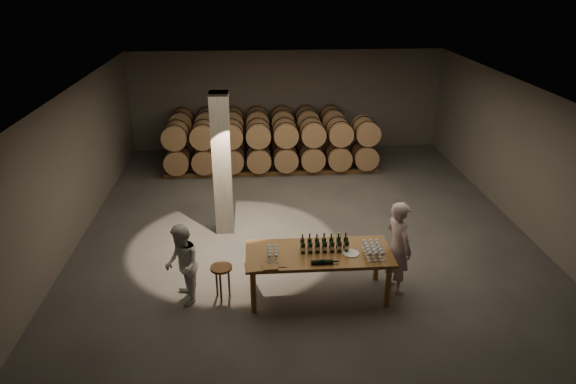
{
  "coord_description": "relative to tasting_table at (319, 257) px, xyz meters",
  "views": [
    {
      "loc": [
        -1.1,
        -10.36,
        5.53
      ],
      "look_at": [
        -0.39,
        -0.24,
        1.1
      ],
      "focal_mm": 32.0,
      "sensor_mm": 36.0,
      "label": 1
    }
  ],
  "objects": [
    {
      "name": "glass_cluster_left",
      "position": [
        -0.83,
        -0.1,
        0.22
      ],
      "size": [
        0.19,
        0.41,
        0.16
      ],
      "color": "silver",
      "rests_on": "tasting_table"
    },
    {
      "name": "barrel_stack_back",
      "position": [
        -0.96,
        7.7,
        0.03
      ],
      "size": [
        5.48,
        0.95,
        1.57
      ],
      "color": "brown",
      "rests_on": "ground"
    },
    {
      "name": "tasting_table",
      "position": [
        0.0,
        0.0,
        0.0
      ],
      "size": [
        2.6,
        1.1,
        0.9
      ],
      "color": "brown",
      "rests_on": "ground"
    },
    {
      "name": "notebook_near",
      "position": [
        -0.88,
        -0.45,
        0.12
      ],
      "size": [
        0.26,
        0.22,
        0.03
      ],
      "primitive_type": "cube",
      "rotation": [
        0.0,
        0.0,
        0.06
      ],
      "color": "olive",
      "rests_on": "tasting_table"
    },
    {
      "name": "notebook_corner",
      "position": [
        -1.18,
        -0.44,
        0.12
      ],
      "size": [
        0.28,
        0.34,
        0.03
      ],
      "primitive_type": "cube",
      "rotation": [
        0.0,
        0.0,
        0.13
      ],
      "color": "olive",
      "rests_on": "tasting_table"
    },
    {
      "name": "barrel_stack_front",
      "position": [
        -0.57,
        6.3,
        0.03
      ],
      "size": [
        6.26,
        0.95,
        1.57
      ],
      "color": "brown",
      "rests_on": "ground"
    },
    {
      "name": "glass_cluster_right",
      "position": [
        0.94,
        -0.13,
        0.24
      ],
      "size": [
        0.31,
        0.53,
        0.18
      ],
      "color": "silver",
      "rests_on": "tasting_table"
    },
    {
      "name": "lying_bottles",
      "position": [
        0.01,
        -0.39,
        0.15
      ],
      "size": [
        0.48,
        0.08,
        0.08
      ],
      "color": "black",
      "rests_on": "tasting_table"
    },
    {
      "name": "bottle_cluster",
      "position": [
        0.11,
        0.06,
        0.21
      ],
      "size": [
        0.86,
        0.23,
        0.31
      ],
      "color": "black",
      "rests_on": "tasting_table"
    },
    {
      "name": "plate",
      "position": [
        0.56,
        -0.09,
        0.11
      ],
      "size": [
        0.29,
        0.29,
        0.02
      ],
      "primitive_type": "cylinder",
      "color": "white",
      "rests_on": "tasting_table"
    },
    {
      "name": "person_woman",
      "position": [
        -2.41,
        -0.02,
        -0.04
      ],
      "size": [
        0.73,
        0.85,
        1.51
      ],
      "primitive_type": "imported",
      "rotation": [
        0.0,
        0.0,
        -1.33
      ],
      "color": "white",
      "rests_on": "ground"
    },
    {
      "name": "pen",
      "position": [
        -0.67,
        -0.45,
        0.11
      ],
      "size": [
        0.14,
        0.03,
        0.01
      ],
      "primitive_type": "cylinder",
      "rotation": [
        0.0,
        1.57,
        -0.14
      ],
      "color": "black",
      "rests_on": "tasting_table"
    },
    {
      "name": "stool",
      "position": [
        -1.74,
        0.03,
        -0.26
      ],
      "size": [
        0.39,
        0.39,
        0.66
      ],
      "rotation": [
        0.0,
        0.0,
        -0.15
      ],
      "color": "brown",
      "rests_on": "ground"
    },
    {
      "name": "person_man",
      "position": [
        1.46,
        0.09,
        0.1
      ],
      "size": [
        0.63,
        0.76,
        1.79
      ],
      "primitive_type": "imported",
      "rotation": [
        0.0,
        0.0,
        1.93
      ],
      "color": "beige",
      "rests_on": "ground"
    },
    {
      "name": "room",
      "position": [
        -1.8,
        2.7,
        0.8
      ],
      "size": [
        12.0,
        12.0,
        12.0
      ],
      "color": "#4A4745",
      "rests_on": "ground"
    }
  ]
}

